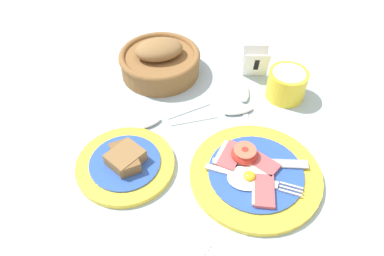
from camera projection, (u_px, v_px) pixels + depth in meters
The scene contains 9 objects.
ground_plane at pixel (221, 170), 0.74m from camera, with size 3.00×3.00×0.00m, color #A3BCD1.
breakfast_plate at pixel (254, 173), 0.72m from camera, with size 0.25×0.25×0.04m.
bread_plate at pixel (126, 161), 0.74m from camera, with size 0.19×0.19×0.04m.
sugar_cup at pixel (287, 84), 0.86m from camera, with size 0.09×0.09×0.07m.
bread_basket at pixel (160, 60), 0.92m from camera, with size 0.20×0.20×0.09m.
number_card at pixel (256, 63), 0.92m from camera, with size 0.06×0.05×0.07m.
teaspoon_by_saucer at pixel (157, 120), 0.83m from camera, with size 0.18×0.11×0.01m.
teaspoon_near_cup at pixel (244, 100), 0.87m from camera, with size 0.03×0.19×0.01m.
teaspoon_stray at pixel (227, 113), 0.84m from camera, with size 0.19×0.07×0.01m.
Camera 1 is at (-0.04, -0.45, 0.59)m, focal length 35.00 mm.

